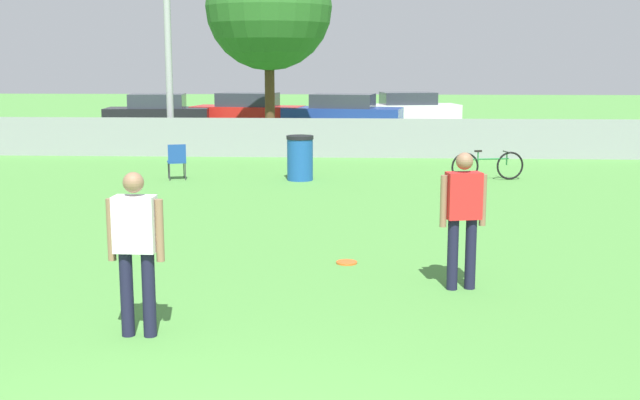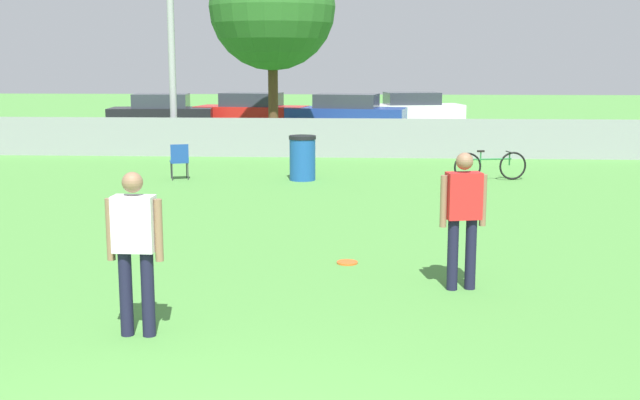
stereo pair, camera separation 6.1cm
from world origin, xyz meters
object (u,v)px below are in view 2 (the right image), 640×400
parked_car_dark (162,113)px  parked_car_white (412,109)px  parked_car_red (252,111)px  tree_near_pole (272,7)px  player_receiver_white (135,243)px  folding_chair_sideline (179,159)px  trash_bin (302,158)px  bicycle_sideline (490,166)px  frisbee_disc (347,262)px  player_thrower_red (463,211)px  parked_car_blue (346,113)px

parked_car_dark → parked_car_white: bearing=12.1°
parked_car_dark → parked_car_red: size_ratio=0.91×
tree_near_pole → player_receiver_white: tree_near_pole is taller
folding_chair_sideline → trash_bin: bearing=164.4°
bicycle_sideline → parked_car_white: 15.57m
parked_car_dark → folding_chair_sideline: bearing=-79.7°
frisbee_disc → parked_car_red: 21.47m
tree_near_pole → frisbee_disc: tree_near_pole is taller
bicycle_sideline → tree_near_pole: bearing=113.6°
trash_bin → parked_car_red: bearing=103.1°
bicycle_sideline → trash_bin: bearing=169.9°
folding_chair_sideline → parked_car_red: 13.59m
frisbee_disc → bicycle_sideline: bicycle_sideline is taller
tree_near_pole → player_thrower_red: (4.25, -16.85, -3.42)m
parked_car_white → parked_car_red: bearing=-170.9°
bicycle_sideline → player_receiver_white: bearing=-128.0°
parked_car_dark → parked_car_blue: 7.13m
tree_near_pole → parked_car_white: bearing=57.1°
player_receiver_white → parked_car_blue: 23.42m
frisbee_disc → player_receiver_white: bearing=-123.7°
folding_chair_sideline → parked_car_blue: (3.43, 12.96, 0.22)m
player_thrower_red → trash_bin: (-2.62, 8.68, -0.43)m
player_receiver_white → player_thrower_red: (3.38, 1.84, 0.00)m
tree_near_pole → folding_chair_sideline: tree_near_pole is taller
bicycle_sideline → parked_car_blue: 13.15m
trash_bin → parked_car_blue: size_ratio=0.22×
folding_chair_sideline → player_receiver_white: bearing=83.2°
folding_chair_sideline → parked_car_white: (6.07, 15.86, 0.20)m
frisbee_disc → parked_car_white: size_ratio=0.06×
player_thrower_red → parked_car_red: 22.89m
player_receiver_white → tree_near_pole: bearing=94.0°
player_thrower_red → folding_chair_sideline: (-5.42, 8.57, -0.48)m
bicycle_sideline → parked_car_blue: bearing=93.1°
trash_bin → parked_car_dark: size_ratio=0.25×
tree_near_pole → parked_car_dark: bearing=137.9°
folding_chair_sideline → parked_car_blue: 13.41m
parked_car_dark → parked_car_blue: bearing=-3.6°
player_receiver_white → parked_car_blue: player_receiver_white is taller
parked_car_white → trash_bin: bearing=-112.2°
player_thrower_red → trash_bin: bearing=94.5°
frisbee_disc → parked_car_blue: size_ratio=0.06×
parked_car_white → folding_chair_sideline: bearing=-121.4°
player_receiver_white → trash_bin: bearing=87.2°
trash_bin → parked_car_dark: (-6.50, 12.56, 0.17)m
player_thrower_red → parked_car_red: bearing=92.3°
parked_car_red → parked_car_white: bearing=28.1°
bicycle_sideline → parked_car_blue: parked_car_blue is taller
bicycle_sideline → trash_bin: 4.27m
player_receiver_white → bicycle_sideline: 11.87m
folding_chair_sideline → parked_car_dark: size_ratio=0.20×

